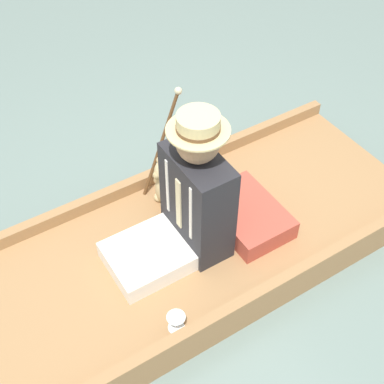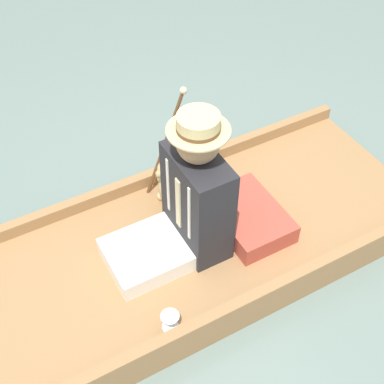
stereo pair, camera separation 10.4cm
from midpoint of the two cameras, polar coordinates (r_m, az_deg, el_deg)
ground_plane at (r=3.22m, az=1.91°, el=-6.31°), size 16.00×16.00×0.00m
punt_boat at (r=3.16m, az=1.94°, el=-5.39°), size 1.12×2.68×0.24m
seat_cushion at (r=3.13m, az=6.97°, el=-2.68°), size 0.51×0.36×0.13m
seated_person at (r=2.81m, az=0.56°, el=-1.14°), size 0.42×0.69×0.89m
teddy_bear at (r=3.16m, az=-1.63°, el=0.96°), size 0.24×0.14×0.34m
wine_glass at (r=2.70m, az=-1.22°, el=-13.44°), size 0.09×0.09×0.10m
walking_cane at (r=3.11m, az=-1.54°, el=6.32°), size 0.04×0.29×0.70m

